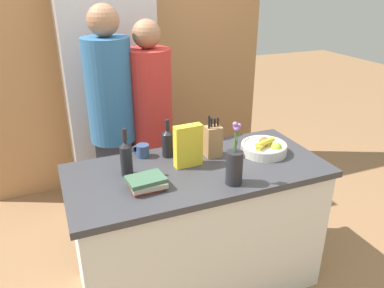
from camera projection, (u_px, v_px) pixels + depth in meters
ground_plane at (197, 280)px, 2.62m from camera, size 14.00×14.00×0.00m
kitchen_island at (197, 228)px, 2.44m from camera, size 1.57×0.74×0.88m
back_wall_wood at (127, 51)px, 3.53m from camera, size 2.77×0.12×2.60m
refrigerator at (109, 92)px, 3.25m from camera, size 0.73×0.62×2.04m
fruit_bowl at (265, 147)px, 2.43m from camera, size 0.30×0.30×0.11m
knife_block at (213, 141)px, 2.37m from camera, size 0.10×0.09×0.28m
flower_vase at (234, 166)px, 2.05m from camera, size 0.09×0.09×0.37m
cereal_box at (188, 146)px, 2.24m from camera, size 0.17×0.07×0.26m
coffee_mug at (142, 151)px, 2.39m from camera, size 0.10×0.09×0.08m
book_stack at (146, 183)px, 2.02m from camera, size 0.21×0.16×0.07m
bottle_oil at (168, 142)px, 2.37m from camera, size 0.07×0.07×0.25m
bottle_vinegar at (126, 157)px, 2.14m from camera, size 0.07×0.07×0.29m
person_at_sink at (112, 119)px, 2.65m from camera, size 0.32×0.32×1.79m
person_in_blue at (151, 122)px, 2.77m from camera, size 0.32×0.32×1.69m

